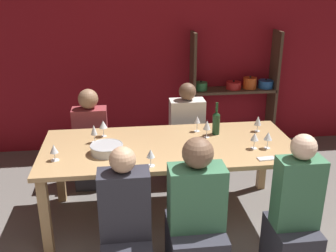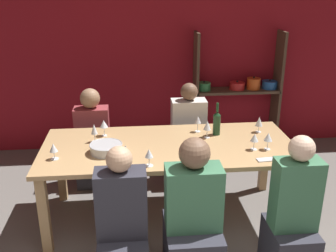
% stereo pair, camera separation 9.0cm
% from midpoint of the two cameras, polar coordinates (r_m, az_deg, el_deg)
% --- Properties ---
extents(wall_back_red, '(8.80, 0.06, 2.70)m').
position_cam_midpoint_polar(wall_back_red, '(5.24, -1.57, 11.11)').
color(wall_back_red, maroon).
rests_on(wall_back_red, ground_plane).
extents(shelf_unit, '(1.15, 0.30, 1.59)m').
position_cam_midpoint_polar(shelf_unit, '(5.44, 10.51, 2.35)').
color(shelf_unit, '#4C3828').
rests_on(shelf_unit, ground_plane).
extents(dining_table, '(2.34, 1.04, 0.77)m').
position_cam_midpoint_polar(dining_table, '(3.68, 0.85, -3.94)').
color(dining_table, tan).
rests_on(dining_table, ground_plane).
extents(mixing_bowl, '(0.29, 0.29, 0.08)m').
position_cam_midpoint_polar(mixing_bowl, '(3.51, -8.25, -3.16)').
color(mixing_bowl, '#B7BABC').
rests_on(mixing_bowl, dining_table).
extents(wine_bottle_green, '(0.07, 0.07, 0.33)m').
position_cam_midpoint_polar(wine_bottle_green, '(3.88, 7.75, 0.49)').
color(wine_bottle_green, '#19381E').
rests_on(wine_bottle_green, dining_table).
extents(wine_glass_white_a, '(0.07, 0.07, 0.15)m').
position_cam_midpoint_polar(wine_glass_white_a, '(3.60, 13.15, -1.72)').
color(wine_glass_white_a, white).
rests_on(wine_glass_white_a, dining_table).
extents(wine_glass_empty_a, '(0.07, 0.07, 0.15)m').
position_cam_midpoint_polar(wine_glass_empty_a, '(3.41, 3.87, -2.65)').
color(wine_glass_empty_a, white).
rests_on(wine_glass_empty_a, dining_table).
extents(wine_glass_empty_b, '(0.08, 0.08, 0.16)m').
position_cam_midpoint_polar(wine_glass_empty_b, '(3.86, -8.65, 0.28)').
color(wine_glass_empty_b, white).
rests_on(wine_glass_empty_b, dining_table).
extents(wine_glass_white_b, '(0.07, 0.07, 0.16)m').
position_cam_midpoint_polar(wine_glass_white_b, '(4.02, 13.70, 0.59)').
color(wine_glass_white_b, white).
rests_on(wine_glass_white_b, dining_table).
extents(wine_glass_empty_c, '(0.07, 0.07, 0.17)m').
position_cam_midpoint_polar(wine_glass_empty_c, '(3.24, -5.38, -3.66)').
color(wine_glass_empty_c, white).
rests_on(wine_glass_empty_c, dining_table).
extents(wine_glass_empty_d, '(0.07, 0.07, 0.18)m').
position_cam_midpoint_polar(wine_glass_empty_d, '(3.78, 6.40, 0.07)').
color(wine_glass_empty_d, white).
rests_on(wine_glass_empty_d, dining_table).
extents(wine_glass_red_a, '(0.07, 0.07, 0.15)m').
position_cam_midpoint_polar(wine_glass_red_a, '(3.21, -1.98, -4.07)').
color(wine_glass_red_a, white).
rests_on(wine_glass_red_a, dining_table).
extents(wine_glass_red_b, '(0.07, 0.07, 0.15)m').
position_cam_midpoint_polar(wine_glass_red_b, '(3.45, -15.57, -3.14)').
color(wine_glass_red_b, white).
rests_on(wine_glass_red_b, dining_table).
extents(wine_glass_white_c, '(0.08, 0.08, 0.16)m').
position_cam_midpoint_polar(wine_glass_white_c, '(3.63, 15.03, -1.61)').
color(wine_glass_white_c, white).
rests_on(wine_glass_white_c, dining_table).
extents(wine_glass_red_c, '(0.06, 0.06, 0.16)m').
position_cam_midpoint_polar(wine_glass_red_c, '(3.93, 5.01, 0.82)').
color(wine_glass_red_c, white).
rests_on(wine_glass_red_c, dining_table).
extents(wine_glass_red_d, '(0.07, 0.07, 0.18)m').
position_cam_midpoint_polar(wine_glass_red_d, '(3.72, -9.99, -0.55)').
color(wine_glass_red_d, white).
rests_on(wine_glass_red_d, dining_table).
extents(cell_phone, '(0.15, 0.08, 0.01)m').
position_cam_midpoint_polar(cell_phone, '(3.46, 14.72, -4.76)').
color(cell_phone, silver).
rests_on(cell_phone, dining_table).
extents(person_near_a, '(0.42, 0.52, 1.18)m').
position_cam_midpoint_polar(person_near_a, '(3.11, 4.44, -14.61)').
color(person_near_a, '#2D2D38').
rests_on(person_near_a, ground_plane).
extents(person_far_a, '(0.38, 0.47, 1.11)m').
position_cam_midpoint_polar(person_far_a, '(4.54, -10.19, -3.15)').
color(person_far_a, '#2D2D38').
rests_on(person_far_a, ground_plane).
extents(person_near_b, '(0.38, 0.47, 1.13)m').
position_cam_midpoint_polar(person_near_b, '(3.10, -5.73, -15.21)').
color(person_near_b, '#2D2D38').
rests_on(person_near_b, ground_plane).
extents(person_far_b, '(0.39, 0.48, 1.15)m').
position_cam_midpoint_polar(person_far_b, '(4.55, 3.50, -2.71)').
color(person_far_b, '#2D2D38').
rests_on(person_far_b, ground_plane).
extents(person_near_c, '(0.35, 0.43, 1.17)m').
position_cam_midpoint_polar(person_near_c, '(3.30, 18.31, -13.28)').
color(person_near_c, '#2D2D38').
rests_on(person_near_c, ground_plane).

